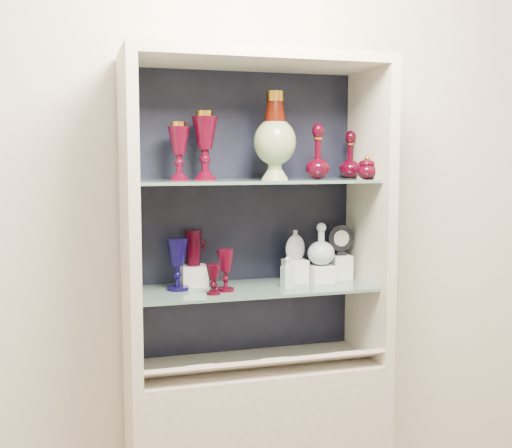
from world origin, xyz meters
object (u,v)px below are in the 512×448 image
object	(u,v)px
ruby_decanter_b	(350,153)
lidded_bowl	(367,167)
ruby_goblet_small	(213,280)
clear_square_bottle	(287,272)
flat_flask	(295,244)
cobalt_goblet	(178,264)
ruby_pitcher	(193,248)
ruby_goblet_tall	(225,270)
ruby_decanter_a	(318,148)
enamel_urn	(275,136)
cameo_medallion	(341,240)
pedestal_lamp_left	(179,151)
clear_round_decanter	(321,245)
pedestal_lamp_right	(205,145)

from	to	relation	value
ruby_decanter_b	lidded_bowl	world-z (taller)	ruby_decanter_b
ruby_decanter_b	lidded_bowl	xyz separation A→B (m)	(0.00, -0.15, -0.06)
ruby_goblet_small	lidded_bowl	bearing A→B (deg)	1.65
clear_square_bottle	flat_flask	xyz separation A→B (m)	(0.07, 0.11, 0.09)
lidded_bowl	clear_square_bottle	distance (m)	0.52
cobalt_goblet	ruby_pitcher	size ratio (longest dim) A/B	1.41
ruby_decanter_b	ruby_goblet_tall	distance (m)	0.73
ruby_decanter_a	flat_flask	bearing A→B (deg)	135.42
ruby_decanter_b	ruby_pitcher	world-z (taller)	ruby_decanter_b
enamel_urn	ruby_goblet_small	distance (m)	0.60
ruby_decanter_a	cobalt_goblet	world-z (taller)	ruby_decanter_a
cameo_medallion	enamel_urn	bearing A→B (deg)	-166.79
clear_square_bottle	flat_flask	world-z (taller)	flat_flask
pedestal_lamp_left	ruby_decanter_a	world-z (taller)	ruby_decanter_a
lidded_bowl	cameo_medallion	distance (m)	0.33
enamel_urn	ruby_pitcher	distance (m)	0.54
ruby_decanter_a	ruby_goblet_small	world-z (taller)	ruby_decanter_a
cobalt_goblet	clear_round_decanter	distance (m)	0.59
cobalt_goblet	pedestal_lamp_right	bearing A→B (deg)	8.02
pedestal_lamp_left	cobalt_goblet	xyz separation A→B (m)	(-0.01, -0.00, -0.43)
ruby_goblet_small	flat_flask	bearing A→B (deg)	21.45
enamel_urn	clear_round_decanter	xyz separation A→B (m)	(0.20, 0.02, -0.44)
pedestal_lamp_right	ruby_goblet_small	world-z (taller)	pedestal_lamp_right
clear_square_bottle	clear_round_decanter	distance (m)	0.20
ruby_goblet_tall	ruby_goblet_small	world-z (taller)	ruby_goblet_tall
ruby_goblet_tall	cameo_medallion	world-z (taller)	cameo_medallion
enamel_urn	ruby_goblet_tall	bearing A→B (deg)	-170.05
ruby_decanter_a	ruby_pitcher	distance (m)	0.63
ruby_pitcher	flat_flask	distance (m)	0.41
enamel_urn	flat_flask	size ratio (longest dim) A/B	2.68
pedestal_lamp_right	ruby_decanter_b	distance (m)	0.62
ruby_goblet_small	enamel_urn	bearing A→B (deg)	17.38
cobalt_goblet	flat_flask	distance (m)	0.49
pedestal_lamp_right	cameo_medallion	distance (m)	0.69
enamel_urn	cobalt_goblet	xyz separation A→B (m)	(-0.38, 0.03, -0.49)
clear_square_bottle	clear_round_decanter	size ratio (longest dim) A/B	0.74
lidded_bowl	cobalt_goblet	size ratio (longest dim) A/B	0.47
flat_flask	ruby_pitcher	bearing A→B (deg)	161.19
clear_round_decanter	ruby_goblet_small	bearing A→B (deg)	-167.53
pedestal_lamp_right	cobalt_goblet	world-z (taller)	pedestal_lamp_right
enamel_urn	ruby_goblet_small	xyz separation A→B (m)	(-0.27, -0.08, -0.53)
pedestal_lamp_left	ruby_decanter_b	size ratio (longest dim) A/B	1.05
flat_flask	clear_square_bottle	bearing A→B (deg)	-137.04
pedestal_lamp_right	lidded_bowl	size ratio (longest dim) A/B	2.78
ruby_decanter_b	ruby_goblet_tall	bearing A→B (deg)	-167.98
ruby_decanter_a	lidded_bowl	bearing A→B (deg)	-18.80
pedestal_lamp_left	ruby_pitcher	world-z (taller)	pedestal_lamp_left
cobalt_goblet	ruby_pitcher	bearing A→B (deg)	41.94
pedestal_lamp_right	clear_square_bottle	size ratio (longest dim) A/B	2.15
cobalt_goblet	flat_flask	xyz separation A→B (m)	(0.49, 0.03, 0.05)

